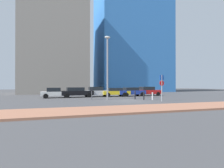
% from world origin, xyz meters
% --- Properties ---
extents(ground_plane, '(120.00, 120.00, 0.00)m').
position_xyz_m(ground_plane, '(0.00, 0.00, 0.00)').
color(ground_plane, '#424244').
extents(sidewalk_brick, '(40.00, 3.67, 0.14)m').
position_xyz_m(sidewalk_brick, '(0.00, -6.81, 0.07)').
color(sidewalk_brick, '#9E664C').
rests_on(sidewalk_brick, ground).
extents(parked_car_white, '(4.19, 2.08, 1.43)m').
position_xyz_m(parked_car_white, '(-8.21, 7.09, 0.73)').
color(parked_car_white, white).
rests_on(parked_car_white, ground).
extents(parked_car_black, '(4.71, 2.29, 1.46)m').
position_xyz_m(parked_car_black, '(-5.26, 7.29, 0.77)').
color(parked_car_black, black).
rests_on(parked_car_black, ground).
extents(parked_car_silver, '(4.07, 2.09, 1.52)m').
position_xyz_m(parked_car_silver, '(-2.22, 7.60, 0.79)').
color(parked_car_silver, '#B7BABF').
rests_on(parked_car_silver, ground).
extents(parked_car_yellow, '(4.37, 2.00, 1.34)m').
position_xyz_m(parked_car_yellow, '(0.73, 7.21, 0.72)').
color(parked_car_yellow, gold).
rests_on(parked_car_yellow, ground).
extents(parked_car_blue, '(4.62, 2.06, 1.42)m').
position_xyz_m(parked_car_blue, '(3.35, 7.21, 0.74)').
color(parked_car_blue, '#1E389E').
rests_on(parked_car_blue, ground).
extents(parked_car_red, '(4.28, 2.08, 1.52)m').
position_xyz_m(parked_car_red, '(6.47, 7.47, 0.79)').
color(parked_car_red, red).
rests_on(parked_car_red, ground).
extents(parking_sign_post, '(0.60, 0.11, 2.94)m').
position_xyz_m(parking_sign_post, '(3.19, -1.77, 1.85)').
color(parking_sign_post, gray).
rests_on(parking_sign_post, ground).
extents(parking_meter, '(0.18, 0.14, 1.38)m').
position_xyz_m(parking_meter, '(-3.90, 2.44, 0.90)').
color(parking_meter, '#4C4C51').
rests_on(parking_meter, ground).
extents(street_lamp, '(0.70, 0.36, 7.87)m').
position_xyz_m(street_lamp, '(-1.99, 2.09, 4.57)').
color(street_lamp, gray).
rests_on(street_lamp, ground).
extents(traffic_bollard_near, '(0.18, 0.18, 0.90)m').
position_xyz_m(traffic_bollard_near, '(3.24, 0.31, 0.45)').
color(traffic_bollard_near, '#B7B7BC').
rests_on(traffic_bollard_near, ground).
extents(traffic_bollard_mid, '(0.15, 0.15, 1.02)m').
position_xyz_m(traffic_bollard_mid, '(2.16, 0.50, 0.51)').
color(traffic_bollard_mid, black).
rests_on(traffic_bollard_mid, ground).
extents(traffic_bollard_far, '(0.15, 0.15, 1.06)m').
position_xyz_m(traffic_bollard_far, '(1.43, 1.43, 0.53)').
color(traffic_bollard_far, black).
rests_on(traffic_bollard_far, ground).
extents(building_colorful_midrise, '(19.19, 13.44, 27.98)m').
position_xyz_m(building_colorful_midrise, '(11.64, 26.19, 13.99)').
color(building_colorful_midrise, '#3372BF').
rests_on(building_colorful_midrise, ground).
extents(building_under_construction, '(13.74, 12.97, 20.94)m').
position_xyz_m(building_under_construction, '(-8.61, 23.08, 10.47)').
color(building_under_construction, gray).
rests_on(building_under_construction, ground).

